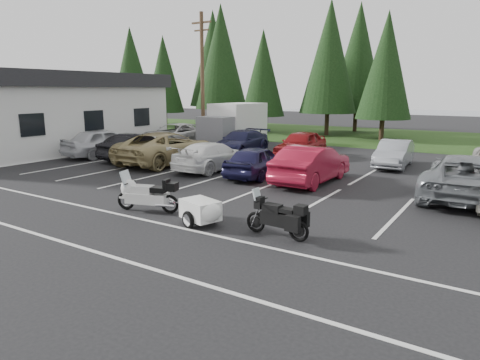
% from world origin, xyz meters
% --- Properties ---
extents(ground, '(120.00, 120.00, 0.00)m').
position_xyz_m(ground, '(0.00, 0.00, 0.00)').
color(ground, black).
rests_on(ground, ground).
extents(grass_strip, '(80.00, 16.00, 0.01)m').
position_xyz_m(grass_strip, '(0.00, 24.00, 0.01)').
color(grass_strip, '#1A3310').
rests_on(grass_strip, ground).
extents(lake_water, '(70.00, 50.00, 0.02)m').
position_xyz_m(lake_water, '(4.00, 55.00, 0.00)').
color(lake_water, slate).
rests_on(lake_water, ground).
extents(building, '(10.60, 15.60, 4.90)m').
position_xyz_m(building, '(-18.00, 4.00, 2.45)').
color(building, silver).
rests_on(building, ground).
extents(utility_pole, '(1.60, 0.26, 9.00)m').
position_xyz_m(utility_pole, '(-10.00, 12.00, 4.70)').
color(utility_pole, '#473321').
rests_on(utility_pole, ground).
extents(box_truck, '(2.40, 5.60, 2.90)m').
position_xyz_m(box_truck, '(-8.00, 12.50, 1.45)').
color(box_truck, silver).
rests_on(box_truck, ground).
extents(stall_markings, '(32.00, 16.00, 0.01)m').
position_xyz_m(stall_markings, '(0.00, 2.00, 0.00)').
color(stall_markings, silver).
rests_on(stall_markings, ground).
extents(conifer_0, '(4.58, 4.58, 10.66)m').
position_xyz_m(conifer_0, '(-28.00, 22.50, 6.23)').
color(conifer_0, '#332316').
rests_on(conifer_0, ground).
extents(conifer_1, '(3.96, 3.96, 9.22)m').
position_xyz_m(conifer_1, '(-22.00, 21.20, 5.39)').
color(conifer_1, '#332316').
rests_on(conifer_1, ground).
extents(conifer_2, '(5.10, 5.10, 11.89)m').
position_xyz_m(conifer_2, '(-16.00, 22.80, 6.95)').
color(conifer_2, '#332316').
rests_on(conifer_2, ground).
extents(conifer_3, '(3.87, 3.87, 9.02)m').
position_xyz_m(conifer_3, '(-10.50, 21.40, 5.27)').
color(conifer_3, '#332316').
rests_on(conifer_3, ground).
extents(conifer_4, '(4.80, 4.80, 11.17)m').
position_xyz_m(conifer_4, '(-5.00, 22.90, 6.53)').
color(conifer_4, '#332316').
rests_on(conifer_4, ground).
extents(conifer_5, '(4.14, 4.14, 9.63)m').
position_xyz_m(conifer_5, '(0.00, 21.60, 5.63)').
color(conifer_5, '#332316').
rests_on(conifer_5, ground).
extents(conifer_back_a, '(5.28, 5.28, 12.30)m').
position_xyz_m(conifer_back_a, '(-20.00, 27.00, 7.19)').
color(conifer_back_a, '#332316').
rests_on(conifer_back_a, ground).
extents(conifer_back_b, '(4.97, 4.97, 11.58)m').
position_xyz_m(conifer_back_b, '(-4.00, 27.50, 6.77)').
color(conifer_back_b, '#332316').
rests_on(conifer_back_b, ground).
extents(car_near_0, '(2.42, 5.01, 1.65)m').
position_xyz_m(car_near_0, '(-11.45, 4.37, 0.82)').
color(car_near_0, silver).
rests_on(car_near_0, ground).
extents(car_near_1, '(1.75, 4.52, 1.47)m').
position_xyz_m(car_near_1, '(-8.84, 4.50, 0.73)').
color(car_near_1, black).
rests_on(car_near_1, ground).
extents(car_near_2, '(2.92, 6.09, 1.67)m').
position_xyz_m(car_near_2, '(-6.67, 4.50, 0.84)').
color(car_near_2, tan).
rests_on(car_near_2, ground).
extents(car_near_3, '(2.10, 4.77, 1.36)m').
position_xyz_m(car_near_3, '(-3.48, 4.24, 0.68)').
color(car_near_3, white).
rests_on(car_near_3, ground).
extents(car_near_4, '(2.05, 4.25, 1.40)m').
position_xyz_m(car_near_4, '(-0.89, 4.00, 0.70)').
color(car_near_4, '#19183C').
rests_on(car_near_4, ground).
extents(car_near_5, '(1.71, 4.77, 1.57)m').
position_xyz_m(car_near_5, '(1.70, 4.13, 0.78)').
color(car_near_5, maroon).
rests_on(car_near_5, ground).
extents(car_near_6, '(2.79, 5.76, 1.58)m').
position_xyz_m(car_near_6, '(7.39, 4.60, 0.79)').
color(car_near_6, slate).
rests_on(car_near_6, ground).
extents(car_far_0, '(3.03, 5.80, 1.56)m').
position_xyz_m(car_far_0, '(-11.04, 10.15, 0.78)').
color(car_far_0, silver).
rests_on(car_far_0, ground).
extents(car_far_1, '(2.20, 4.93, 1.40)m').
position_xyz_m(car_far_1, '(-5.33, 9.65, 0.70)').
color(car_far_1, '#17183B').
rests_on(car_far_1, ground).
extents(car_far_2, '(1.94, 4.56, 1.54)m').
position_xyz_m(car_far_2, '(-1.56, 10.14, 0.77)').
color(car_far_2, maroon).
rests_on(car_far_2, ground).
extents(car_far_3, '(1.67, 4.15, 1.34)m').
position_xyz_m(car_far_3, '(3.69, 9.91, 0.67)').
color(car_far_3, gray).
rests_on(car_far_3, ground).
extents(touring_motorcycle, '(2.48, 1.37, 1.31)m').
position_xyz_m(touring_motorcycle, '(-0.94, -2.76, 0.66)').
color(touring_motorcycle, silver).
rests_on(touring_motorcycle, ground).
extents(cargo_trailer, '(1.81, 1.35, 0.74)m').
position_xyz_m(cargo_trailer, '(1.33, -2.94, 0.37)').
color(cargo_trailer, white).
rests_on(cargo_trailer, ground).
extents(adventure_motorcycle, '(2.10, 0.81, 1.26)m').
position_xyz_m(adventure_motorcycle, '(3.66, -2.68, 0.63)').
color(adventure_motorcycle, black).
rests_on(adventure_motorcycle, ground).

